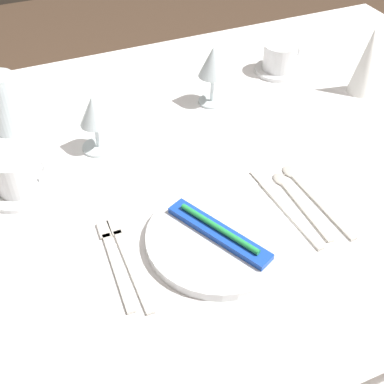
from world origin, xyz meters
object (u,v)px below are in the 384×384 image
at_px(dinner_knife, 287,209).
at_px(napkin_folded, 367,61).
at_px(fork_outer, 128,258).
at_px(fork_inner, 114,260).
at_px(toothbrush_package, 219,232).
at_px(coffee_cup_left, 15,174).
at_px(dinner_plate, 218,238).
at_px(coffee_cup_right, 280,57).
at_px(spoon_dessert, 309,191).
at_px(drink_tumbler, 4,107).
at_px(wine_glass_right, 213,65).
at_px(wine_glass_left, 94,115).
at_px(spoon_soup, 295,197).

xyz_separation_m(dinner_knife, napkin_folded, (0.39, 0.30, 0.08)).
distance_m(fork_outer, fork_inner, 0.02).
distance_m(toothbrush_package, coffee_cup_left, 0.41).
distance_m(dinner_plate, fork_outer, 0.16).
height_order(fork_outer, fork_inner, same).
relative_size(toothbrush_package, coffee_cup_right, 1.90).
xyz_separation_m(fork_outer, coffee_cup_left, (-0.14, 0.25, 0.04)).
bearing_deg(napkin_folded, spoon_dessert, -140.09).
bearing_deg(toothbrush_package, drink_tumbler, 120.15).
bearing_deg(coffee_cup_right, drink_tumbler, 179.47).
distance_m(coffee_cup_right, wine_glass_right, 0.25).
bearing_deg(fork_inner, dinner_knife, -1.31).
bearing_deg(fork_inner, wine_glass_left, 79.25).
bearing_deg(coffee_cup_right, wine_glass_right, -163.03).
distance_m(fork_outer, spoon_soup, 0.35).
height_order(coffee_cup_left, wine_glass_right, wine_glass_right).
relative_size(fork_outer, dinner_knife, 0.94).
distance_m(coffee_cup_left, wine_glass_left, 0.20).
bearing_deg(drink_tumbler, wine_glass_left, -41.49).
bearing_deg(fork_outer, drink_tumbler, 105.24).
bearing_deg(spoon_dessert, wine_glass_left, 138.58).
xyz_separation_m(dinner_plate, fork_outer, (-0.16, 0.02, -0.01)).
relative_size(dinner_plate, napkin_folded, 1.53).
height_order(dinner_plate, fork_inner, dinner_plate).
xyz_separation_m(fork_outer, spoon_soup, (0.35, 0.02, -0.00)).
height_order(fork_outer, spoon_dessert, spoon_dessert).
bearing_deg(coffee_cup_left, toothbrush_package, -42.01).
xyz_separation_m(toothbrush_package, wine_glass_left, (-0.12, 0.35, 0.06)).
distance_m(toothbrush_package, wine_glass_right, 0.47).
distance_m(dinner_knife, drink_tumbler, 0.66).
distance_m(dinner_plate, spoon_dessert, 0.23).
height_order(fork_inner, drink_tumbler, drink_tumbler).
xyz_separation_m(toothbrush_package, drink_tumbler, (-0.29, 0.50, 0.03)).
distance_m(fork_outer, spoon_dessert, 0.38).
relative_size(spoon_dessert, drink_tumbler, 1.66).
relative_size(coffee_cup_right, wine_glass_right, 0.74).
bearing_deg(fork_inner, dinner_plate, -9.53).
relative_size(toothbrush_package, wine_glass_right, 1.40).
height_order(coffee_cup_right, napkin_folded, napkin_folded).
bearing_deg(toothbrush_package, coffee_cup_right, 50.21).
xyz_separation_m(toothbrush_package, coffee_cup_left, (-0.30, 0.27, 0.02)).
relative_size(spoon_soup, wine_glass_right, 1.39).
relative_size(fork_inner, drink_tumbler, 1.53).
bearing_deg(dinner_knife, fork_outer, 179.79).
height_order(wine_glass_left, wine_glass_right, wine_glass_right).
xyz_separation_m(spoon_dessert, coffee_cup_left, (-0.53, 0.23, 0.04)).
distance_m(dinner_knife, spoon_dessert, 0.07).
distance_m(fork_inner, spoon_dessert, 0.41).
relative_size(coffee_cup_left, coffee_cup_right, 0.94).
height_order(spoon_dessert, drink_tumbler, drink_tumbler).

